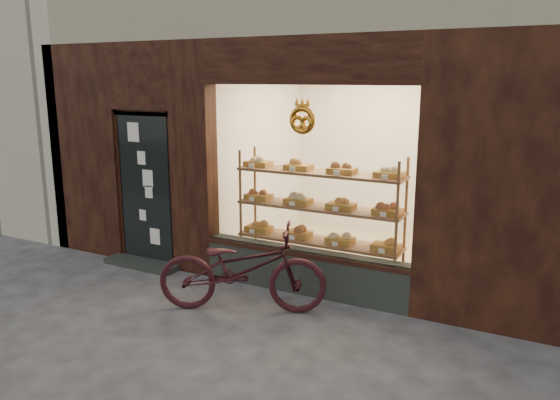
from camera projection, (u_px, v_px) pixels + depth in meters
The scene contains 3 objects.
ground at pixel (167, 358), 5.23m from camera, with size 90.00×90.00×0.00m, color #3A3A3D.
display_shelf at pixel (319, 218), 7.04m from camera, with size 2.20×0.45×1.70m.
bicycle at pixel (242, 269), 6.20m from camera, with size 0.67×1.92×1.01m, color #351218.
Camera 1 is at (3.18, -3.72, 2.64)m, focal length 35.00 mm.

